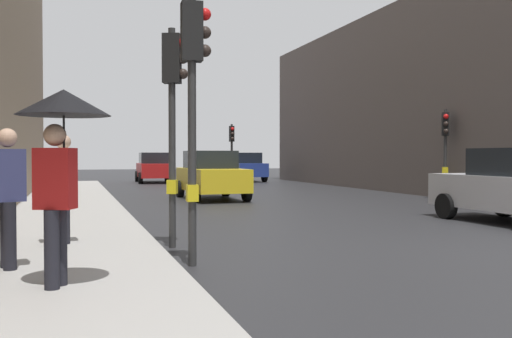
# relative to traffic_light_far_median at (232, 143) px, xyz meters

# --- Properties ---
(sidewalk_kerb) EXTENTS (2.88, 40.00, 0.16)m
(sidewalk_kerb) POSITION_rel_traffic_light_far_median_xyz_m (-8.29, -16.28, -2.18)
(sidewalk_kerb) COLOR #A8A5A0
(sidewalk_kerb) RESTS_ON ground
(traffic_light_far_median) EXTENTS (0.25, 0.43, 3.28)m
(traffic_light_far_median) POSITION_rel_traffic_light_far_median_xyz_m (0.00, 0.00, 0.00)
(traffic_light_far_median) COLOR #2D2D2D
(traffic_light_far_median) RESTS_ON ground
(traffic_light_near_left) EXTENTS (0.44, 0.26, 3.87)m
(traffic_light_near_left) POSITION_rel_traffic_light_far_median_xyz_m (-6.52, -21.93, 0.41)
(traffic_light_near_left) COLOR #2D2D2D
(traffic_light_near_left) RESTS_ON ground
(traffic_light_mid_street) EXTENTS (0.36, 0.45, 3.24)m
(traffic_light_mid_street) POSITION_rel_traffic_light_far_median_xyz_m (4.60, -12.35, -0.03)
(traffic_light_mid_street) COLOR #2D2D2D
(traffic_light_mid_street) RESTS_ON ground
(traffic_light_near_right) EXTENTS (0.45, 0.33, 3.77)m
(traffic_light_near_right) POSITION_rel_traffic_light_far_median_xyz_m (-6.53, -20.20, 0.34)
(traffic_light_near_right) COLOR #2D2D2D
(traffic_light_near_right) RESTS_ON ground
(car_blue_van) EXTENTS (2.15, 4.27, 1.76)m
(car_blue_van) POSITION_rel_traffic_light_far_median_xyz_m (1.86, 4.12, -1.38)
(car_blue_van) COLOR navy
(car_blue_van) RESTS_ON ground
(car_yellow_taxi) EXTENTS (2.09, 4.23, 1.76)m
(car_yellow_taxi) POSITION_rel_traffic_light_far_median_xyz_m (-3.37, -9.58, -1.38)
(car_yellow_taxi) COLOR yellow
(car_yellow_taxi) RESTS_ON ground
(car_red_sedan) EXTENTS (2.13, 4.26, 1.76)m
(car_red_sedan) POSITION_rel_traffic_light_far_median_xyz_m (-3.61, 4.19, -1.38)
(car_red_sedan) COLOR red
(car_red_sedan) RESTS_ON ground
(pedestrian_with_umbrella) EXTENTS (1.00, 1.00, 2.14)m
(pedestrian_with_umbrella) POSITION_rel_traffic_light_far_median_xyz_m (-8.30, -23.53, -0.42)
(pedestrian_with_umbrella) COLOR black
(pedestrian_with_umbrella) RESTS_ON sidewalk_kerb
(pedestrian_with_black_backpack) EXTENTS (0.64, 0.38, 1.77)m
(pedestrian_with_black_backpack) POSITION_rel_traffic_light_far_median_xyz_m (-8.37, -20.20, -1.10)
(pedestrian_with_black_backpack) COLOR black
(pedestrian_with_black_backpack) RESTS_ON sidewalk_kerb
(pedestrian_with_grey_backpack) EXTENTS (0.65, 0.42, 1.77)m
(pedestrian_with_grey_backpack) POSITION_rel_traffic_light_far_median_xyz_m (-9.00, -22.25, -1.10)
(pedestrian_with_grey_backpack) COLOR black
(pedestrian_with_grey_backpack) RESTS_ON sidewalk_kerb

